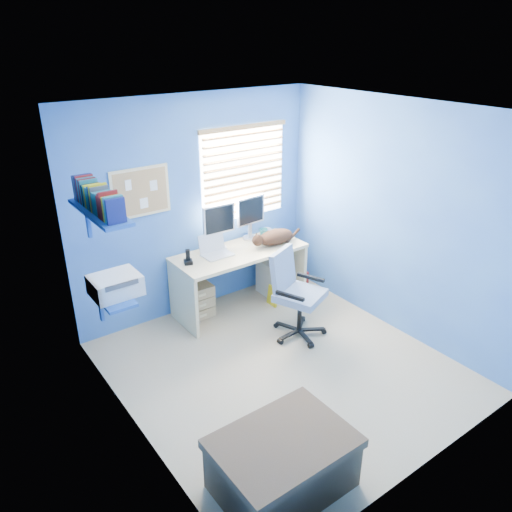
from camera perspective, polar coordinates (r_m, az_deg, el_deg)
floor at (r=5.12m, az=3.01°, el=-12.62°), size 3.00×3.20×0.00m
ceiling at (r=4.13m, az=3.79°, el=16.27°), size 3.00×3.20×0.00m
wall_back at (r=5.72m, az=-6.88°, el=5.56°), size 3.00×0.01×2.50m
wall_front at (r=3.55m, az=20.09°, el=-8.36°), size 3.00×0.01×2.50m
wall_left at (r=3.80m, az=-14.51°, el=-5.24°), size 0.01×3.20×2.50m
wall_right at (r=5.49m, az=15.60°, el=4.02°), size 0.01×3.20×2.50m
desk at (r=5.96m, az=-1.85°, el=-2.65°), size 1.57×0.65×0.74m
laptop at (r=5.65m, az=-4.47°, el=1.08°), size 0.33×0.26×0.22m
monitor_left at (r=5.77m, az=-4.34°, el=3.32°), size 0.40×0.14×0.54m
monitor_right at (r=6.04m, az=-0.71°, el=4.38°), size 0.41×0.15×0.54m
phone at (r=5.50m, az=-7.79°, el=-0.06°), size 0.12×0.14×0.17m
mug at (r=6.19m, az=0.87°, el=2.69°), size 0.10×0.09×0.10m
cd_spindle at (r=6.26m, az=1.22°, el=2.82°), size 0.13×0.13×0.07m
cat at (r=5.97m, az=2.24°, el=2.20°), size 0.49×0.28×0.17m
tower_pc at (r=6.27m, az=1.82°, el=-2.67°), size 0.20×0.45×0.45m
drawer_boxes at (r=5.88m, az=-6.81°, el=-5.06°), size 0.35×0.28×0.41m
yellow_book at (r=6.11m, az=1.91°, el=-4.59°), size 0.03×0.17×0.24m
backpack at (r=6.46m, az=4.86°, el=-2.49°), size 0.31×0.25×0.33m
bed_corner at (r=3.91m, az=3.06°, el=-22.56°), size 0.94×0.67×0.45m
office_chair at (r=5.46m, az=4.57°, el=-5.56°), size 0.74×0.74×0.97m
window_blinds at (r=5.93m, az=-1.35°, el=9.46°), size 1.15×0.05×1.10m
corkboard at (r=5.34m, az=-13.03°, el=7.12°), size 0.64×0.02×0.52m
wall_shelves at (r=4.41m, az=-16.78°, el=1.39°), size 0.42×0.90×1.05m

